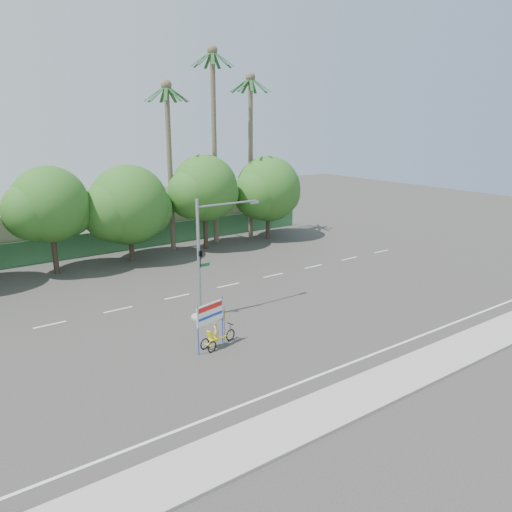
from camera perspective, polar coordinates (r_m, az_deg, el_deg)
ground at (r=27.90m, az=2.28°, el=-8.41°), size 120.00×120.00×0.00m
sidewalk_near at (r=23.06m, az=14.16°, el=-14.12°), size 50.00×2.40×0.12m
fence at (r=45.65m, az=-14.51°, el=1.86°), size 38.00×0.08×2.00m
building_right at (r=52.72m, az=-8.27°, el=4.84°), size 14.00×8.00×3.60m
tree_left at (r=39.57m, az=-22.56°, el=5.18°), size 6.66×5.60×8.07m
tree_center at (r=41.40m, az=-14.40°, el=5.43°), size 7.62×6.40×7.85m
tree_right at (r=44.27m, az=-5.96°, el=7.45°), size 6.90×5.80×8.36m
tree_far_right at (r=48.17m, az=1.35°, el=7.44°), size 7.38×6.20×7.94m
palm_tall at (r=46.20m, az=-4.83°, el=14.30°), size 3.73×3.79×17.45m
palm_mid at (r=48.41m, az=-0.63°, el=13.13°), size 3.73×3.79×15.45m
palm_short at (r=44.11m, az=-9.91°, el=12.01°), size 3.73×3.79×14.45m
traffic_signal at (r=28.87m, az=-5.98°, el=-1.48°), size 4.72×1.10×7.00m
trike_billboard at (r=25.52m, az=-4.80°, el=-8.24°), size 2.58×0.95×2.59m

